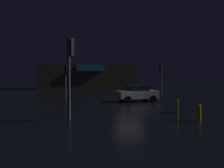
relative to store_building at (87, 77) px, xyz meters
name	(u,v)px	position (x,y,z in m)	size (l,w,h in m)	color
ground_plane	(129,104)	(0.44, -28.23, -2.49)	(120.00, 120.00, 0.00)	black
store_building	(87,77)	(0.00, 0.00, 0.00)	(19.58, 8.04, 4.97)	brown
traffic_signal_opposite	(66,75)	(-4.91, -22.19, 0.06)	(0.41, 0.43, 3.66)	#595B60
traffic_signal_cross_left	(70,63)	(-4.98, -34.47, 0.64)	(0.41, 0.43, 4.53)	#595B60
traffic_signal_cross_right	(161,75)	(6.15, -22.60, 0.14)	(0.42, 0.42, 3.71)	#595B60
car_near	(137,93)	(1.70, -26.79, -1.67)	(3.92, 2.16, 1.60)	silver
fire_hydrant	(199,113)	(1.72, -36.64, -2.05)	(0.22, 0.22, 0.88)	gold
bollard_kerb_a	(177,110)	(0.68, -36.20, -1.91)	(0.11, 0.11, 1.15)	gold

